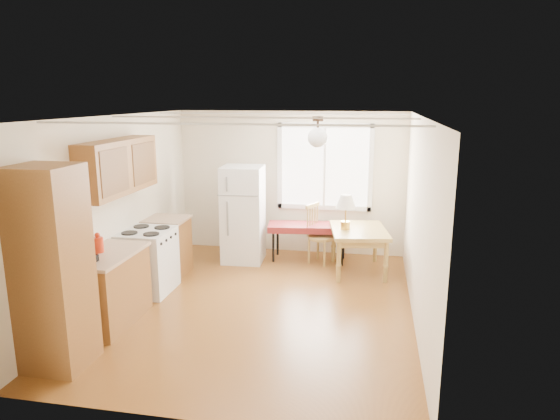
% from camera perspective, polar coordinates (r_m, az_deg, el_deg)
% --- Properties ---
extents(room_shell, '(4.60, 5.60, 2.62)m').
position_cam_1_polar(room_shell, '(6.43, -2.44, -0.56)').
color(room_shell, '#5D3313').
rests_on(room_shell, ground).
extents(kitchen_run, '(0.65, 3.40, 2.20)m').
position_cam_1_polar(kitchen_run, '(6.58, -18.46, -4.62)').
color(kitchen_run, brown).
rests_on(kitchen_run, ground).
extents(window_unit, '(1.64, 0.05, 1.51)m').
position_cam_1_polar(window_unit, '(8.69, 5.13, 4.93)').
color(window_unit, white).
rests_on(window_unit, room_shell).
extents(pendant_light, '(0.26, 0.26, 0.40)m').
position_cam_1_polar(pendant_light, '(6.56, 4.32, 8.40)').
color(pendant_light, '#301F15').
rests_on(pendant_light, room_shell).
extents(refrigerator, '(0.71, 0.72, 1.62)m').
position_cam_1_polar(refrigerator, '(8.40, -4.24, -0.47)').
color(refrigerator, white).
rests_on(refrigerator, ground).
extents(bench, '(1.43, 0.68, 0.63)m').
position_cam_1_polar(bench, '(8.45, 3.33, -2.08)').
color(bench, maroon).
rests_on(bench, ground).
extents(dining_table, '(1.01, 1.24, 0.70)m').
position_cam_1_polar(dining_table, '(7.99, 8.98, -2.86)').
color(dining_table, olive).
rests_on(dining_table, ground).
extents(chair, '(0.49, 0.48, 0.99)m').
position_cam_1_polar(chair, '(8.37, 4.21, -2.24)').
color(chair, olive).
rests_on(chair, ground).
extents(table_lamp, '(0.32, 0.32, 0.55)m').
position_cam_1_polar(table_lamp, '(7.83, 7.54, 0.65)').
color(table_lamp, gold).
rests_on(table_lamp, dining_table).
extents(coffee_maker, '(0.19, 0.24, 0.36)m').
position_cam_1_polar(coffee_maker, '(6.03, -21.40, -4.55)').
color(coffee_maker, black).
rests_on(coffee_maker, kitchen_run).
extents(kettle, '(0.13, 0.13, 0.25)m').
position_cam_1_polar(kettle, '(6.42, -20.09, -3.68)').
color(kettle, red).
rests_on(kettle, kitchen_run).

